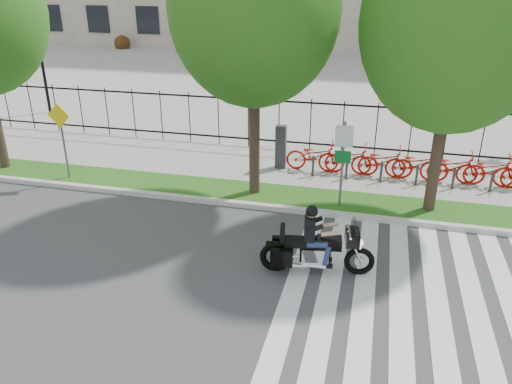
# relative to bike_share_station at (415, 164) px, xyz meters

# --- Properties ---
(ground) EXTENTS (120.00, 120.00, 0.00)m
(ground) POSITION_rel_bike_share_station_xyz_m (-4.93, -7.20, -0.68)
(ground) COLOR #3D3D40
(ground) RESTS_ON ground
(curb) EXTENTS (60.00, 0.20, 0.15)m
(curb) POSITION_rel_bike_share_station_xyz_m (-4.93, -3.10, -0.60)
(curb) COLOR beige
(curb) RESTS_ON ground
(grass_verge) EXTENTS (60.00, 1.50, 0.15)m
(grass_verge) POSITION_rel_bike_share_station_xyz_m (-4.93, -2.25, -0.60)
(grass_verge) COLOR #275816
(grass_verge) RESTS_ON ground
(sidewalk) EXTENTS (60.00, 3.50, 0.15)m
(sidewalk) POSITION_rel_bike_share_station_xyz_m (-4.93, 0.25, -0.60)
(sidewalk) COLOR gray
(sidewalk) RESTS_ON ground
(plaza) EXTENTS (80.00, 34.00, 0.10)m
(plaza) POSITION_rel_bike_share_station_xyz_m (-4.93, 17.80, -0.63)
(plaza) COLOR gray
(plaza) RESTS_ON ground
(crosswalk_stripes) EXTENTS (5.70, 8.00, 0.01)m
(crosswalk_stripes) POSITION_rel_bike_share_station_xyz_m (-0.10, -7.20, -0.67)
(crosswalk_stripes) COLOR silver
(crosswalk_stripes) RESTS_ON ground
(iron_fence) EXTENTS (30.00, 0.06, 2.00)m
(iron_fence) POSITION_rel_bike_share_station_xyz_m (-4.93, 2.00, 0.47)
(iron_fence) COLOR black
(iron_fence) RESTS_ON sidewalk
(lamp_post_left) EXTENTS (1.06, 0.70, 4.25)m
(lamp_post_left) POSITION_rel_bike_share_station_xyz_m (-16.93, 4.80, 2.53)
(lamp_post_left) COLOR black
(lamp_post_left) RESTS_ON ground
(street_tree_1) EXTENTS (4.68, 4.68, 8.05)m
(street_tree_1) POSITION_rel_bike_share_station_xyz_m (-4.80, -2.25, 4.83)
(street_tree_1) COLOR #34241C
(street_tree_1) RESTS_ON grass_verge
(street_tree_2) EXTENTS (4.77, 4.77, 7.80)m
(street_tree_2) POSITION_rel_bike_share_station_xyz_m (0.35, -2.25, 4.52)
(street_tree_2) COLOR #34241C
(street_tree_2) RESTS_ON grass_verge
(bike_share_station) EXTENTS (8.97, 0.89, 1.50)m
(bike_share_station) POSITION_rel_bike_share_station_xyz_m (0.00, 0.00, 0.00)
(bike_share_station) COLOR #2D2D33
(bike_share_station) RESTS_ON sidewalk
(sign_pole_regulatory) EXTENTS (0.50, 0.09, 2.50)m
(sign_pole_regulatory) POSITION_rel_bike_share_station_xyz_m (-2.16, -2.62, 1.06)
(sign_pole_regulatory) COLOR #59595B
(sign_pole_regulatory) RESTS_ON grass_verge
(sign_pole_warning) EXTENTS (0.78, 0.09, 2.49)m
(sign_pole_warning) POSITION_rel_bike_share_station_xyz_m (-11.05, -2.62, 1.07)
(sign_pole_warning) COLOR #59595B
(sign_pole_warning) RESTS_ON grass_verge
(motorcycle_rider) EXTENTS (2.61, 0.94, 2.02)m
(motorcycle_rider) POSITION_rel_bike_share_station_xyz_m (-2.37, -6.08, -0.00)
(motorcycle_rider) COLOR black
(motorcycle_rider) RESTS_ON ground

